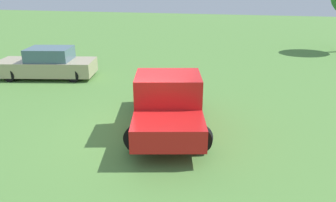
% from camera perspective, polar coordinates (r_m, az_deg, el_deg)
% --- Properties ---
extents(ground_plane, '(80.00, 80.00, 0.00)m').
position_cam_1_polar(ground_plane, '(10.08, -4.58, -5.31)').
color(ground_plane, '#54843D').
extents(pickup_truck, '(3.07, 5.19, 1.82)m').
position_cam_1_polar(pickup_truck, '(9.79, 0.00, -0.00)').
color(pickup_truck, black).
rests_on(pickup_truck, ground_plane).
extents(sedan_near, '(4.78, 2.63, 1.45)m').
position_cam_1_polar(sedan_near, '(16.59, -20.51, 6.12)').
color(sedan_near, black).
rests_on(sedan_near, ground_plane).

